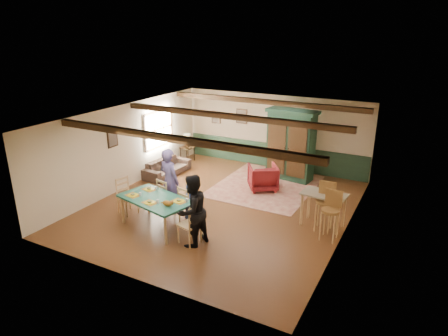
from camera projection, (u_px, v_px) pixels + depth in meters
The scene contains 35 objects.
floor at pixel (222, 206), 11.70m from camera, with size 8.00×8.00×0.00m, color #512C16.
wall_back at pixel (274, 132), 14.58m from camera, with size 7.00×0.02×2.70m, color beige.
wall_left at pixel (126, 146), 12.80m from camera, with size 0.02×8.00×2.70m, color beige.
wall_right at pixel (349, 184), 9.70m from camera, with size 0.02×8.00×2.70m, color beige.
ceiling at pixel (222, 116), 10.80m from camera, with size 7.00×8.00×0.02m, color silver.
wainscot_back at pixel (273, 155), 14.86m from camera, with size 6.95×0.03×0.90m, color #213C29.
ceiling_beam_front at pixel (173, 139), 8.92m from camera, with size 6.95×0.16×0.16m, color black.
ceiling_beam_mid at pixel (229, 116), 11.16m from camera, with size 6.95×0.16×0.16m, color black.
ceiling_beam_back at pixel (264, 102), 13.33m from camera, with size 6.95×0.16×0.16m, color black.
window_left at pixel (159, 129), 14.13m from camera, with size 0.06×1.60×1.30m, color white, non-canonical shape.
picture_left_wall at pixel (113, 139), 12.15m from camera, with size 0.04×0.42×0.52m, color gray, non-canonical shape.
picture_back_a at pixel (242, 116), 14.98m from camera, with size 0.45×0.04×0.55m, color gray, non-canonical shape.
picture_back_b at pixel (216, 117), 15.52m from camera, with size 0.38×0.04×0.48m, color gray, non-canonical shape.
dining_table at pixel (156, 213), 10.38m from camera, with size 1.94×1.08×0.81m, color #1E5F4B, non-canonical shape.
dining_chair_far_left at pixel (168, 196), 11.16m from camera, with size 0.45×0.47×1.02m, color tan, non-canonical shape.
dining_chair_far_right at pixel (189, 204), 10.62m from camera, with size 0.45×0.47×1.02m, color tan, non-canonical shape.
dining_chair_end_left at pixel (127, 196), 11.11m from camera, with size 0.45×0.47×1.02m, color tan, non-canonical shape.
dining_chair_end_right at pixel (189, 224), 9.57m from camera, with size 0.45×0.47×1.02m, color tan, non-canonical shape.
person_man at pixel (169, 181), 11.08m from camera, with size 0.68×0.45×1.86m, color #60508A.
person_woman at pixel (192, 211), 9.37m from camera, with size 0.86×0.67×1.78m, color black.
person_child at pixel (192, 202), 10.67m from camera, with size 0.53×0.34×1.08m, color #294CA6.
cat at pixel (167, 203), 9.76m from camera, with size 0.39×0.15×0.19m, color #BA6920, non-canonical shape.
place_setting_near_left at pixel (133, 194), 10.40m from camera, with size 0.43×0.32×0.11m, color yellow, non-canonical shape.
place_setting_near_center at pixel (150, 201), 9.96m from camera, with size 0.43×0.32×0.11m, color yellow, non-canonical shape.
place_setting_far_left at pixel (149, 188), 10.78m from camera, with size 0.43×0.32×0.11m, color yellow, non-canonical shape.
place_setting_far_right at pixel (179, 200), 10.04m from camera, with size 0.43×0.32×0.11m, color yellow, non-canonical shape.
area_rug at pixel (265, 186), 13.19m from camera, with size 3.02×3.59×0.01m, color beige.
armoire at pixel (291, 145), 13.47m from camera, with size 1.71×0.68×2.41m, color black.
armchair at pixel (263, 177), 12.82m from camera, with size 0.87×0.90×0.82m, color #501017.
sofa at pixel (167, 167), 14.14m from camera, with size 1.90×0.74×0.55m, color #3A2B24.
end_table at pixel (187, 154), 15.59m from camera, with size 0.46×0.46×0.56m, color black, non-canonical shape.
table_lamp at pixel (187, 141), 15.41m from camera, with size 0.29×0.29×0.52m, color beige, non-canonical shape.
counter_table at pixel (323, 210), 10.40m from camera, with size 1.11×0.65×0.93m, color beige, non-canonical shape.
bar_stool_left at pixel (324, 207), 10.14m from camera, with size 0.45×0.50×1.28m, color #9E713D, non-canonical shape.
bar_stool_right at pixel (330, 216), 9.69m from camera, with size 0.44×0.49×1.25m, color #9E713D, non-canonical shape.
Camera 1 is at (5.05, -9.38, 4.97)m, focal length 32.00 mm.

